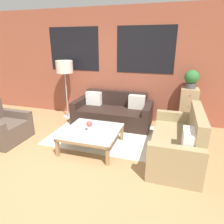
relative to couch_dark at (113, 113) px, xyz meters
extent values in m
plane|color=#AD7F51|center=(-0.27, -1.95, -0.28)|extent=(16.00, 16.00, 0.00)
cube|color=brown|center=(-0.27, 0.49, 1.12)|extent=(8.40, 0.08, 2.80)
cube|color=black|center=(-1.22, 0.44, 1.52)|extent=(1.40, 0.01, 1.10)
cube|color=black|center=(0.68, 0.44, 1.52)|extent=(1.40, 0.01, 1.10)
cube|color=silver|center=(-0.02, -0.74, -0.28)|extent=(2.25, 1.63, 0.00)
cube|color=black|center=(0.00, -0.13, -0.08)|extent=(1.61, 0.72, 0.40)
cube|color=black|center=(0.00, 0.31, 0.11)|extent=(1.61, 0.16, 0.78)
cube|color=black|center=(-0.88, -0.05, 0.01)|extent=(0.16, 0.88, 0.58)
cube|color=black|center=(0.88, -0.05, 0.01)|extent=(0.16, 0.88, 0.58)
cube|color=white|center=(-0.57, 0.15, 0.29)|extent=(0.40, 0.16, 0.34)
cube|color=beige|center=(0.57, 0.15, 0.29)|extent=(0.40, 0.16, 0.34)
cube|color=#99845B|center=(1.45, -1.25, -0.07)|extent=(0.64, 1.37, 0.42)
cube|color=#99845B|center=(1.85, -1.25, 0.18)|extent=(0.16, 1.37, 0.92)
cube|color=#99845B|center=(1.53, -0.49, 0.03)|extent=(0.80, 0.14, 0.62)
cube|color=#99845B|center=(1.53, -2.00, 0.03)|extent=(0.80, 0.14, 0.62)
cube|color=white|center=(1.69, -1.71, 0.31)|extent=(0.16, 0.40, 0.34)
cube|color=brown|center=(-1.81, -1.60, -0.08)|extent=(0.64, 0.58, 0.40)
cube|color=brown|center=(-1.89, -1.24, 0.00)|extent=(0.80, 0.14, 0.56)
cube|color=silver|center=(-0.02, -1.34, 0.09)|extent=(1.04, 1.04, 0.01)
cube|color=#99754C|center=(-0.02, -1.83, 0.06)|extent=(1.04, 0.05, 0.05)
cube|color=#99754C|center=(-0.02, -0.84, 0.06)|extent=(1.04, 0.05, 0.05)
cube|color=#99754C|center=(-0.51, -1.34, 0.06)|extent=(0.05, 1.04, 0.05)
cube|color=#99754C|center=(0.47, -1.34, 0.06)|extent=(0.05, 1.04, 0.05)
cube|color=#99754C|center=(-0.50, -1.82, -0.10)|extent=(0.06, 0.05, 0.36)
cube|color=#99754C|center=(0.46, -1.82, -0.10)|extent=(0.05, 0.05, 0.36)
cube|color=#99754C|center=(-0.50, -0.86, -0.10)|extent=(0.06, 0.06, 0.36)
cube|color=#99754C|center=(0.46, -0.86, -0.10)|extent=(0.05, 0.06, 0.36)
cylinder|color=#B2B2B7|center=(-1.33, 0.06, -0.27)|extent=(0.28, 0.28, 0.02)
cylinder|color=#B2B2B7|center=(-1.33, 0.06, 0.34)|extent=(0.03, 0.03, 1.20)
cylinder|color=beige|center=(-1.33, 0.06, 1.10)|extent=(0.44, 0.44, 0.31)
cube|color=tan|center=(1.78, 0.20, 0.21)|extent=(0.39, 0.42, 0.99)
sphere|color=#38332D|center=(1.78, -0.01, 0.58)|extent=(0.02, 0.02, 0.02)
sphere|color=#38332D|center=(1.78, -0.01, 0.34)|extent=(0.02, 0.02, 0.02)
sphere|color=#38332D|center=(1.78, -0.01, 0.09)|extent=(0.02, 0.02, 0.02)
sphere|color=#38332D|center=(1.78, -0.01, -0.16)|extent=(0.02, 0.02, 0.02)
cylinder|color=#47474C|center=(1.78, 0.20, 0.77)|extent=(0.22, 0.22, 0.12)
sphere|color=#2D6B33|center=(1.78, 0.20, 0.96)|extent=(0.32, 0.32, 0.32)
cylinder|color=silver|center=(-0.05, -1.37, 0.14)|extent=(0.08, 0.08, 0.10)
sphere|color=#CC4C4C|center=(-0.05, -1.37, 0.24)|extent=(0.12, 0.12, 0.12)
camera|label=1|loc=(1.39, -4.58, 1.70)|focal=32.00mm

